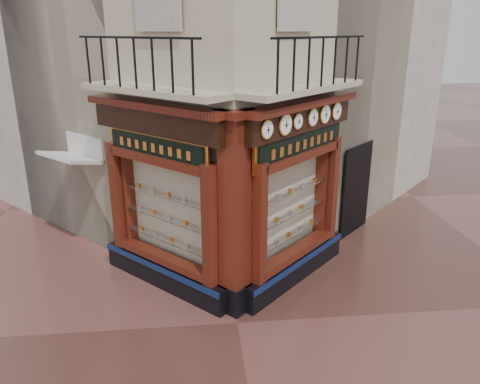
{
  "coord_description": "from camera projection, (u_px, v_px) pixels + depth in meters",
  "views": [
    {
      "loc": [
        -0.72,
        -7.56,
        5.27
      ],
      "look_at": [
        0.25,
        2.0,
        1.94
      ],
      "focal_mm": 35.0,
      "sensor_mm": 36.0,
      "label": 1
    }
  ],
  "objects": [
    {
      "name": "main_building",
      "position": [
        215.0,
        2.0,
        12.72
      ],
      "size": [
        11.31,
        11.31,
        12.0
      ],
      "primitive_type": "cube",
      "rotation": [
        0.0,
        0.0,
        0.79
      ],
      "color": "#BDB194",
      "rests_on": "ground"
    },
    {
      "name": "clock_a",
      "position": [
        267.0,
        130.0,
        8.2
      ],
      "size": [
        0.28,
        0.28,
        0.35
      ],
      "rotation": [
        0.0,
        0.0,
        0.79
      ],
      "color": "gold",
      "rests_on": "ground"
    },
    {
      "name": "clock_b",
      "position": [
        285.0,
        125.0,
        8.62
      ],
      "size": [
        0.33,
        0.33,
        0.41
      ],
      "rotation": [
        0.0,
        0.0,
        0.79
      ],
      "color": "gold",
      "rests_on": "ground"
    },
    {
      "name": "clock_e",
      "position": [
        325.0,
        114.0,
        9.7
      ],
      "size": [
        0.32,
        0.32,
        0.4
      ],
      "rotation": [
        0.0,
        0.0,
        0.79
      ],
      "color": "gold",
      "rests_on": "ground"
    },
    {
      "name": "neighbour_right",
      "position": [
        287.0,
        23.0,
        15.44
      ],
      "size": [
        11.31,
        11.31,
        11.0
      ],
      "primitive_type": "cube",
      "rotation": [
        0.0,
        0.0,
        0.79
      ],
      "color": "beige",
      "rests_on": "ground"
    },
    {
      "name": "clock_f",
      "position": [
        336.0,
        111.0,
        10.06
      ],
      "size": [
        0.31,
        0.31,
        0.39
      ],
      "rotation": [
        0.0,
        0.0,
        0.79
      ],
      "color": "gold",
      "rests_on": "ground"
    },
    {
      "name": "awning",
      "position": [
        81.0,
        251.0,
        11.78
      ],
      "size": [
        1.65,
        1.65,
        0.27
      ],
      "primitive_type": null,
      "rotation": [
        0.22,
        0.0,
        2.36
      ],
      "color": "silver",
      "rests_on": "ground"
    },
    {
      "name": "balcony",
      "position": [
        230.0,
        89.0,
        8.91
      ],
      "size": [
        5.94,
        2.97,
        1.03
      ],
      "color": "#BDB194",
      "rests_on": "ground"
    },
    {
      "name": "corner_pilaster",
      "position": [
        235.0,
        218.0,
        8.73
      ],
      "size": [
        0.85,
        0.85,
        3.98
      ],
      "rotation": [
        0.0,
        0.0,
        0.79
      ],
      "color": "black",
      "rests_on": "ground"
    },
    {
      "name": "signboard_left",
      "position": [
        156.0,
        147.0,
        9.17
      ],
      "size": [
        2.05,
        2.05,
        0.55
      ],
      "rotation": [
        0.0,
        0.0,
        2.36
      ],
      "color": "#DE9041",
      "rests_on": "ground"
    },
    {
      "name": "shopfront_left",
      "position": [
        162.0,
        200.0,
        9.59
      ],
      "size": [
        2.86,
        2.86,
        3.98
      ],
      "rotation": [
        0.0,
        0.0,
        2.36
      ],
      "color": "black",
      "rests_on": "ground"
    },
    {
      "name": "signboard_right",
      "position": [
        302.0,
        144.0,
        9.44
      ],
      "size": [
        2.28,
        2.28,
        0.61
      ],
      "rotation": [
        0.0,
        0.0,
        0.79
      ],
      "color": "#DE9041",
      "rests_on": "ground"
    },
    {
      "name": "clock_c",
      "position": [
        298.0,
        121.0,
        8.94
      ],
      "size": [
        0.26,
        0.26,
        0.31
      ],
      "rotation": [
        0.0,
        0.0,
        0.79
      ],
      "color": "gold",
      "rests_on": "ground"
    },
    {
      "name": "clock_d",
      "position": [
        313.0,
        118.0,
        9.34
      ],
      "size": [
        0.29,
        0.29,
        0.37
      ],
      "rotation": [
        0.0,
        0.0,
        0.79
      ],
      "color": "gold",
      "rests_on": "ground"
    },
    {
      "name": "shopfront_right",
      "position": [
        296.0,
        195.0,
        9.86
      ],
      "size": [
        2.86,
        2.86,
        3.98
      ],
      "rotation": [
        0.0,
        0.0,
        0.79
      ],
      "color": "black",
      "rests_on": "ground"
    },
    {
      "name": "ground",
      "position": [
        237.0,
        323.0,
        8.9
      ],
      "size": [
        80.0,
        80.0,
        0.0
      ],
      "primitive_type": "plane",
      "color": "#4A2922",
      "rests_on": "ground"
    },
    {
      "name": "neighbour_left",
      "position": [
        135.0,
        23.0,
        14.97
      ],
      "size": [
        11.31,
        11.31,
        11.0
      ],
      "primitive_type": "cube",
      "rotation": [
        0.0,
        0.0,
        0.79
      ],
      "color": "beige",
      "rests_on": "ground"
    }
  ]
}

